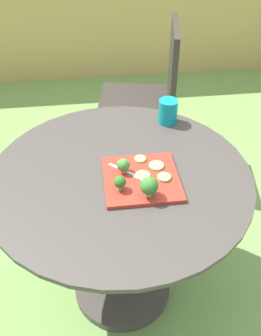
{
  "coord_description": "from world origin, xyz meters",
  "views": [
    {
      "loc": [
        -0.09,
        -1.02,
        1.57
      ],
      "look_at": [
        0.04,
        -0.02,
        0.74
      ],
      "focal_mm": 40.52,
      "sensor_mm": 36.0,
      "label": 1
    }
  ],
  "objects": [
    {
      "name": "cucumber_slice_0",
      "position": [
        0.15,
        -0.06,
        0.72
      ],
      "size": [
        0.05,
        0.05,
        0.01
      ],
      "primitive_type": "cylinder",
      "color": "#8EB766",
      "rests_on": "salad_plate"
    },
    {
      "name": "patio_chair",
      "position": [
        0.28,
        0.94,
        0.53
      ],
      "size": [
        0.51,
        0.51,
        0.9
      ],
      "color": "#332D28",
      "rests_on": "ground_plane"
    },
    {
      "name": "fork",
      "position": [
        0.04,
        -0.02,
        0.72
      ],
      "size": [
        0.13,
        0.11,
        0.0
      ],
      "color": "silver",
      "rests_on": "salad_plate"
    },
    {
      "name": "broccoli_floret_1",
      "position": [
        0.01,
        -0.01,
        0.75
      ],
      "size": [
        0.05,
        0.05,
        0.05
      ],
      "color": "#99B770",
      "rests_on": "salad_plate"
    },
    {
      "name": "broccoli_floret_2",
      "position": [
        -0.01,
        -0.1,
        0.75
      ],
      "size": [
        0.04,
        0.04,
        0.05
      ],
      "color": "#99B770",
      "rests_on": "salad_plate"
    },
    {
      "name": "patio_table",
      "position": [
        0.0,
        0.0,
        0.46
      ],
      "size": [
        0.94,
        0.94,
        0.7
      ],
      "color": "#423D38",
      "rests_on": "ground_plane"
    },
    {
      "name": "broccoli_floret_0",
      "position": [
        0.08,
        -0.14,
        0.76
      ],
      "size": [
        0.06,
        0.06,
        0.07
      ],
      "color": "#99B770",
      "rests_on": "salad_plate"
    },
    {
      "name": "salad_plate",
      "position": [
        0.07,
        -0.05,
        0.71
      ],
      "size": [
        0.26,
        0.26,
        0.01
      ],
      "primitive_type": "cube",
      "color": "#AD3323",
      "rests_on": "patio_table"
    },
    {
      "name": "ground_plane",
      "position": [
        0.0,
        0.0,
        0.0
      ],
      "size": [
        12.0,
        12.0,
        0.0
      ],
      "primitive_type": "plane",
      "color": "#70994C"
    },
    {
      "name": "cucumber_slice_2",
      "position": [
        0.08,
        -0.04,
        0.72
      ],
      "size": [
        0.05,
        0.05,
        0.01
      ],
      "primitive_type": "cylinder",
      "color": "#8EB766",
      "rests_on": "salad_plate"
    },
    {
      "name": "drinking_glass",
      "position": [
        0.23,
        0.31,
        0.75
      ],
      "size": [
        0.08,
        0.08,
        0.1
      ],
      "color": "#0F8C93",
      "rests_on": "patio_table"
    },
    {
      "name": "cucumber_slice_3",
      "position": [
        0.08,
        0.05,
        0.72
      ],
      "size": [
        0.04,
        0.04,
        0.01
      ],
      "primitive_type": "cylinder",
      "color": "#8EB766",
      "rests_on": "salad_plate"
    },
    {
      "name": "cucumber_slice_1",
      "position": [
        0.13,
        0.01,
        0.72
      ],
      "size": [
        0.05,
        0.05,
        0.01
      ],
      "primitive_type": "cylinder",
      "color": "#8EB766",
      "rests_on": "salad_plate"
    }
  ]
}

